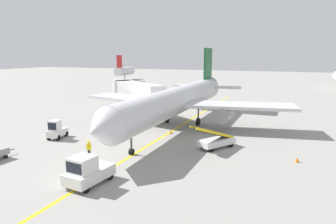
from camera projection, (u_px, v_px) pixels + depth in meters
ground_plane at (116, 161)px, 26.17m from camera, size 300.00×300.00×0.00m
taxi_line_yellow at (148, 146)px, 30.47m from camera, size 1.94×79.99×0.01m
airliner at (178, 100)px, 38.00m from camera, size 28.60×35.26×10.10m
jet_bridge at (134, 90)px, 47.02m from camera, size 11.96×9.32×4.85m
pushback_tug at (87, 171)px, 21.18m from camera, size 2.31×3.80×2.20m
baggage_tug_near_wing at (57, 130)px, 32.86m from camera, size 1.74×2.60×2.10m
belt_loader_forward_hold at (216, 140)px, 29.58m from camera, size 3.78×4.87×2.59m
ground_crew_marshaller at (89, 149)px, 26.46m from camera, size 0.36×0.24×1.70m
safety_cone_nose_left at (171, 132)px, 34.95m from camera, size 0.36×0.36×0.44m
safety_cone_nose_right at (104, 141)px, 31.42m from camera, size 0.36×0.36×0.44m
safety_cone_wingtip_left at (148, 118)px, 42.57m from camera, size 0.36×0.36×0.44m
safety_cone_wingtip_right at (297, 160)px, 25.75m from camera, size 0.36×0.36×0.44m
distant_aircraft_far_left at (124, 71)px, 107.73m from camera, size 3.00×10.10×8.80m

